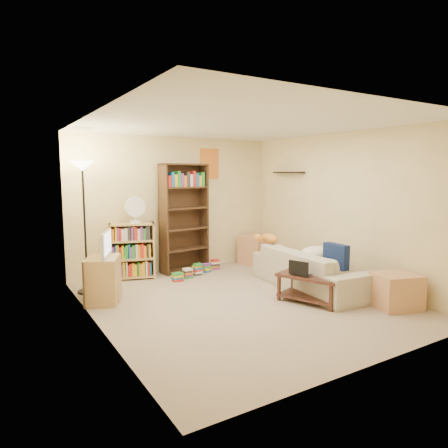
% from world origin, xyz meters
% --- Properties ---
extents(room, '(4.50, 4.54, 2.52)m').
position_xyz_m(room, '(0.00, 0.01, 1.62)').
color(room, tan).
rests_on(room, ground).
extents(sofa, '(2.30, 1.19, 0.63)m').
position_xyz_m(sofa, '(1.30, -0.00, 0.32)').
color(sofa, beige).
rests_on(sofa, ground).
extents(navy_pillow, '(0.13, 0.42, 0.37)m').
position_xyz_m(navy_pillow, '(1.37, -0.48, 0.60)').
color(navy_pillow, '#12214E').
rests_on(navy_pillow, sofa).
extents(cream_blanket, '(0.58, 0.41, 0.25)m').
position_xyz_m(cream_blanket, '(1.46, 0.03, 0.54)').
color(cream_blanket, white).
rests_on(cream_blanket, sofa).
extents(tabby_cat, '(0.50, 0.21, 0.17)m').
position_xyz_m(tabby_cat, '(1.09, 0.85, 0.72)').
color(tabby_cat, orange).
rests_on(tabby_cat, sofa).
extents(coffee_table, '(0.79, 1.01, 0.40)m').
position_xyz_m(coffee_table, '(0.83, -0.52, 0.25)').
color(coffee_table, '#48241B').
rests_on(coffee_table, ground).
extents(laptop, '(0.46, 0.42, 0.03)m').
position_xyz_m(laptop, '(0.74, -0.44, 0.41)').
color(laptop, black).
rests_on(laptop, coffee_table).
extents(laptop_screen, '(0.12, 0.28, 0.20)m').
position_xyz_m(laptop_screen, '(0.62, -0.49, 0.52)').
color(laptop_screen, white).
rests_on(laptop_screen, laptop).
extents(mug, '(0.17, 0.17, 0.09)m').
position_xyz_m(mug, '(1.07, -0.67, 0.44)').
color(mug, white).
rests_on(mug, coffee_table).
extents(tv_remote, '(0.14, 0.15, 0.02)m').
position_xyz_m(tv_remote, '(0.82, -0.20, 0.41)').
color(tv_remote, black).
rests_on(tv_remote, coffee_table).
extents(tv_stand, '(0.65, 0.73, 0.65)m').
position_xyz_m(tv_stand, '(-1.70, 1.03, 0.32)').
color(tv_stand, tan).
rests_on(tv_stand, ground).
extents(television, '(0.71, 0.57, 0.37)m').
position_xyz_m(television, '(-1.70, 1.03, 0.83)').
color(television, black).
rests_on(television, tv_stand).
extents(tall_bookshelf, '(0.93, 0.40, 2.01)m').
position_xyz_m(tall_bookshelf, '(0.08, 2.05, 1.06)').
color(tall_bookshelf, '#412A19').
rests_on(tall_bookshelf, ground).
extents(short_bookshelf, '(0.82, 0.51, 0.98)m').
position_xyz_m(short_bookshelf, '(-0.93, 2.05, 0.49)').
color(short_bookshelf, tan).
rests_on(short_bookshelf, ground).
extents(desk_fan, '(0.35, 0.20, 0.45)m').
position_xyz_m(desk_fan, '(-0.88, 2.00, 1.21)').
color(desk_fan, white).
rests_on(desk_fan, short_bookshelf).
extents(floor_lamp, '(0.34, 0.34, 2.02)m').
position_xyz_m(floor_lamp, '(-1.80, 1.60, 1.61)').
color(floor_lamp, black).
rests_on(floor_lamp, ground).
extents(side_table, '(0.64, 0.64, 0.58)m').
position_xyz_m(side_table, '(1.57, 1.89, 0.29)').
color(side_table, tan).
rests_on(side_table, ground).
extents(end_cabinet, '(0.69, 0.63, 0.48)m').
position_xyz_m(end_cabinet, '(1.65, -1.32, 0.24)').
color(end_cabinet, tan).
rests_on(end_cabinet, ground).
extents(book_stacks, '(1.14, 0.54, 0.21)m').
position_xyz_m(book_stacks, '(0.17, 1.70, 0.09)').
color(book_stacks, red).
rests_on(book_stacks, ground).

